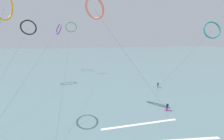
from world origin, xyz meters
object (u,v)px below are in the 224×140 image
(kite_coral, at_px, (94,8))
(surfer_lime, at_px, (158,85))
(kite_teal, at_px, (212,30))
(surfer_magenta, at_px, (167,107))
(kite_violet, at_px, (59,29))
(kite_amber, at_px, (4,7))
(kite_emerald, at_px, (71,27))
(kite_charcoal, at_px, (29,27))

(kite_coral, bearing_deg, surfer_lime, -122.52)
(kite_teal, xyz_separation_m, kite_coral, (-32.36, -3.34, 3.87))
(surfer_magenta, height_order, kite_teal, kite_teal)
(kite_violet, distance_m, kite_coral, 39.80)
(kite_violet, bearing_deg, kite_amber, -31.13)
(kite_emerald, relative_size, kite_coral, 2.06)
(kite_amber, bearing_deg, kite_violet, -173.62)
(kite_violet, height_order, kite_emerald, kite_emerald)
(kite_teal, distance_m, kite_charcoal, 53.96)
(surfer_magenta, height_order, kite_coral, kite_coral)
(kite_emerald, xyz_separation_m, kite_coral, (7.56, -29.53, 1.81))
(kite_coral, xyz_separation_m, kite_amber, (-14.93, -3.96, -0.99))
(kite_teal, xyz_separation_m, kite_charcoal, (-51.80, 15.08, 1.06))
(kite_teal, xyz_separation_m, kite_amber, (-47.29, -7.30, 2.88))
(kite_violet, relative_size, kite_charcoal, 1.62)
(kite_emerald, bearing_deg, kite_charcoal, -141.37)
(surfer_magenta, distance_m, kite_emerald, 46.40)
(kite_coral, bearing_deg, kite_charcoal, -1.83)
(kite_emerald, relative_size, kite_charcoal, 1.40)
(surfer_magenta, relative_size, kite_violet, 0.03)
(kite_teal, xyz_separation_m, kite_emerald, (-39.93, 26.19, 2.06))
(kite_charcoal, bearing_deg, kite_emerald, -161.40)
(kite_violet, bearing_deg, surfer_magenta, 1.92)
(kite_teal, distance_m, kite_emerald, 47.79)
(surfer_magenta, bearing_deg, kite_charcoal, -50.04)
(surfer_lime, height_order, kite_violet, kite_violet)
(surfer_lime, relative_size, kite_charcoal, 0.05)
(kite_emerald, relative_size, kite_amber, 2.15)
(kite_teal, bearing_deg, kite_charcoal, 171.45)
(surfer_magenta, relative_size, kite_amber, 0.08)
(kite_teal, relative_size, kite_emerald, 0.41)
(surfer_magenta, height_order, kite_emerald, kite_emerald)
(kite_violet, xyz_separation_m, kite_emerald, (6.15, -7.77, 0.48))
(kite_teal, bearing_deg, kite_violet, 151.30)
(surfer_lime, relative_size, kite_teal, 0.09)
(surfer_lime, xyz_separation_m, kite_charcoal, (-37.95, 13.17, 16.88))
(kite_coral, relative_size, kite_amber, 1.04)
(surfer_lime, xyz_separation_m, kite_amber, (-33.44, -9.21, 18.70))
(kite_charcoal, bearing_deg, kite_coral, 112.06)
(kite_teal, distance_m, kite_amber, 47.94)
(surfer_magenta, bearing_deg, kite_violet, -70.47)
(surfer_lime, bearing_deg, kite_coral, 85.85)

